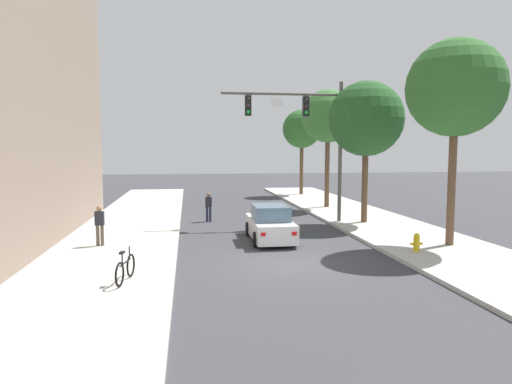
{
  "coord_description": "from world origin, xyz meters",
  "views": [
    {
      "loc": [
        -3.56,
        -15.87,
        4.1
      ],
      "look_at": [
        -0.29,
        6.3,
        2.0
      ],
      "focal_mm": 32.56,
      "sensor_mm": 36.0,
      "label": 1
    }
  ],
  "objects_px": {
    "pedestrian_sidewalk_left_walker": "(100,224)",
    "street_tree_second": "(366,119)",
    "traffic_signal_mast": "(307,125)",
    "bicycle_leaning": "(125,269)",
    "fire_hydrant": "(417,242)",
    "pedestrian_crossing_road": "(209,206)",
    "street_tree_farthest": "(302,129)",
    "street_tree_nearest": "(455,89)",
    "street_tree_third": "(328,117)",
    "car_lead_white": "(270,225)"
  },
  "relations": [
    {
      "from": "pedestrian_crossing_road",
      "to": "street_tree_nearest",
      "type": "height_order",
      "value": "street_tree_nearest"
    },
    {
      "from": "pedestrian_sidewalk_left_walker",
      "to": "street_tree_nearest",
      "type": "relative_size",
      "value": 0.2
    },
    {
      "from": "pedestrian_crossing_road",
      "to": "street_tree_third",
      "type": "height_order",
      "value": "street_tree_third"
    },
    {
      "from": "bicycle_leaning",
      "to": "street_tree_second",
      "type": "distance_m",
      "value": 15.78
    },
    {
      "from": "street_tree_second",
      "to": "street_tree_farthest",
      "type": "distance_m",
      "value": 15.58
    },
    {
      "from": "fire_hydrant",
      "to": "bicycle_leaning",
      "type": "bearing_deg",
      "value": -166.41
    },
    {
      "from": "fire_hydrant",
      "to": "traffic_signal_mast",
      "type": "bearing_deg",
      "value": 107.05
    },
    {
      "from": "traffic_signal_mast",
      "to": "pedestrian_sidewalk_left_walker",
      "type": "xyz_separation_m",
      "value": [
        -9.9,
        -4.77,
        -4.28
      ]
    },
    {
      "from": "pedestrian_sidewalk_left_walker",
      "to": "street_tree_second",
      "type": "height_order",
      "value": "street_tree_second"
    },
    {
      "from": "traffic_signal_mast",
      "to": "street_tree_second",
      "type": "height_order",
      "value": "street_tree_second"
    },
    {
      "from": "car_lead_white",
      "to": "fire_hydrant",
      "type": "height_order",
      "value": "car_lead_white"
    },
    {
      "from": "traffic_signal_mast",
      "to": "street_tree_farthest",
      "type": "height_order",
      "value": "traffic_signal_mast"
    },
    {
      "from": "traffic_signal_mast",
      "to": "bicycle_leaning",
      "type": "xyz_separation_m",
      "value": [
        -8.2,
        -10.23,
        -4.8
      ]
    },
    {
      "from": "street_tree_third",
      "to": "car_lead_white",
      "type": "bearing_deg",
      "value": -119.35
    },
    {
      "from": "street_tree_nearest",
      "to": "street_tree_farthest",
      "type": "xyz_separation_m",
      "value": [
        -0.86,
        21.8,
        -0.73
      ]
    },
    {
      "from": "car_lead_white",
      "to": "street_tree_farthest",
      "type": "xyz_separation_m",
      "value": [
        6.18,
        19.13,
        5.04
      ]
    },
    {
      "from": "pedestrian_crossing_road",
      "to": "street_tree_farthest",
      "type": "xyz_separation_m",
      "value": [
        8.66,
        13.31,
        4.85
      ]
    },
    {
      "from": "traffic_signal_mast",
      "to": "car_lead_white",
      "type": "bearing_deg",
      "value": -124.09
    },
    {
      "from": "pedestrian_crossing_road",
      "to": "street_tree_second",
      "type": "xyz_separation_m",
      "value": [
        8.27,
        -2.26,
        4.74
      ]
    },
    {
      "from": "bicycle_leaning",
      "to": "fire_hydrant",
      "type": "bearing_deg",
      "value": 13.59
    },
    {
      "from": "traffic_signal_mast",
      "to": "bicycle_leaning",
      "type": "distance_m",
      "value": 13.96
    },
    {
      "from": "pedestrian_sidewalk_left_walker",
      "to": "pedestrian_crossing_road",
      "type": "height_order",
      "value": "pedestrian_sidewalk_left_walker"
    },
    {
      "from": "pedestrian_crossing_road",
      "to": "fire_hydrant",
      "type": "relative_size",
      "value": 2.28
    },
    {
      "from": "pedestrian_crossing_road",
      "to": "street_tree_second",
      "type": "distance_m",
      "value": 9.8
    },
    {
      "from": "street_tree_farthest",
      "to": "pedestrian_sidewalk_left_walker",
      "type": "bearing_deg",
      "value": -123.9
    },
    {
      "from": "traffic_signal_mast",
      "to": "bicycle_leaning",
      "type": "relative_size",
      "value": 4.28
    },
    {
      "from": "pedestrian_sidewalk_left_walker",
      "to": "fire_hydrant",
      "type": "xyz_separation_m",
      "value": [
        12.26,
        -2.91,
        -0.56
      ]
    },
    {
      "from": "traffic_signal_mast",
      "to": "car_lead_white",
      "type": "distance_m",
      "value": 6.69
    },
    {
      "from": "pedestrian_crossing_road",
      "to": "bicycle_leaning",
      "type": "distance_m",
      "value": 12.41
    },
    {
      "from": "traffic_signal_mast",
      "to": "street_tree_farthest",
      "type": "xyz_separation_m",
      "value": [
        3.47,
        15.12,
        0.42
      ]
    },
    {
      "from": "pedestrian_sidewalk_left_walker",
      "to": "bicycle_leaning",
      "type": "xyz_separation_m",
      "value": [
        1.7,
        -5.46,
        -0.52
      ]
    },
    {
      "from": "fire_hydrant",
      "to": "street_tree_third",
      "type": "height_order",
      "value": "street_tree_third"
    },
    {
      "from": "street_tree_nearest",
      "to": "street_tree_farthest",
      "type": "height_order",
      "value": "street_tree_nearest"
    },
    {
      "from": "bicycle_leaning",
      "to": "fire_hydrant",
      "type": "distance_m",
      "value": 10.86
    },
    {
      "from": "car_lead_white",
      "to": "pedestrian_sidewalk_left_walker",
      "type": "distance_m",
      "value": 7.24
    },
    {
      "from": "fire_hydrant",
      "to": "street_tree_farthest",
      "type": "distance_m",
      "value": 23.42
    },
    {
      "from": "traffic_signal_mast",
      "to": "street_tree_third",
      "type": "xyz_separation_m",
      "value": [
        3.03,
        6.21,
        0.89
      ]
    },
    {
      "from": "car_lead_white",
      "to": "pedestrian_sidewalk_left_walker",
      "type": "height_order",
      "value": "pedestrian_sidewalk_left_walker"
    },
    {
      "from": "pedestrian_sidewalk_left_walker",
      "to": "street_tree_third",
      "type": "bearing_deg",
      "value": 40.35
    },
    {
      "from": "car_lead_white",
      "to": "traffic_signal_mast",
      "type": "bearing_deg",
      "value": 55.91
    },
    {
      "from": "traffic_signal_mast",
      "to": "car_lead_white",
      "type": "height_order",
      "value": "traffic_signal_mast"
    },
    {
      "from": "pedestrian_sidewalk_left_walker",
      "to": "street_tree_nearest",
      "type": "bearing_deg",
      "value": -7.64
    },
    {
      "from": "traffic_signal_mast",
      "to": "bicycle_leaning",
      "type": "height_order",
      "value": "traffic_signal_mast"
    },
    {
      "from": "street_tree_second",
      "to": "car_lead_white",
      "type": "bearing_deg",
      "value": -148.48
    },
    {
      "from": "pedestrian_sidewalk_left_walker",
      "to": "fire_hydrant",
      "type": "bearing_deg",
      "value": -13.35
    },
    {
      "from": "traffic_signal_mast",
      "to": "fire_hydrant",
      "type": "relative_size",
      "value": 10.42
    },
    {
      "from": "fire_hydrant",
      "to": "street_tree_farthest",
      "type": "xyz_separation_m",
      "value": [
        1.11,
        22.8,
        5.25
      ]
    },
    {
      "from": "street_tree_third",
      "to": "street_tree_farthest",
      "type": "height_order",
      "value": "street_tree_third"
    },
    {
      "from": "car_lead_white",
      "to": "pedestrian_crossing_road",
      "type": "distance_m",
      "value": 6.32
    },
    {
      "from": "fire_hydrant",
      "to": "pedestrian_crossing_road",
      "type": "bearing_deg",
      "value": 128.51
    }
  ]
}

